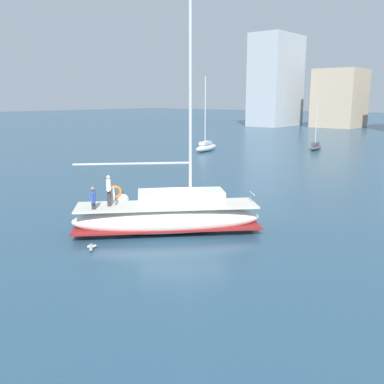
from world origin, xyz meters
TOP-DOWN VIEW (x-y plane):
  - ground_plane at (0.00, 0.00)m, footprint 400.00×400.00m
  - main_sailboat at (0.70, -1.28)m, footprint 8.38×8.59m
  - moored_sloop_near at (-19.29, 27.70)m, footprint 2.41×5.63m
  - moored_catamaran at (-8.90, 37.96)m, footprint 1.10×3.84m
  - seagull at (-0.26, -5.46)m, footprint 0.85×0.71m
  - mooring_buoy at (-5.92, 1.52)m, footprint 0.78×0.78m

SIDE VIEW (x-z plane):
  - ground_plane at x=0.00m, z-range 0.00..0.00m
  - seagull at x=-0.26m, z-range 0.07..0.23m
  - mooring_buoy at x=-5.92m, z-range -0.26..0.73m
  - moored_catamaran at x=-8.90m, z-range -2.80..3.73m
  - moored_sloop_near at x=-19.29m, z-range -4.08..5.31m
  - main_sailboat at x=0.70m, z-range -5.34..7.15m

